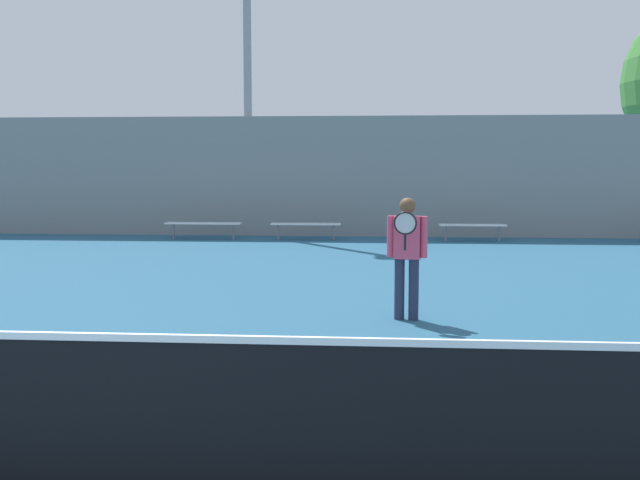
# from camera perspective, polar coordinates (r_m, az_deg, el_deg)

# --- Properties ---
(tennis_net) EXTENTS (12.44, 0.09, 1.04)m
(tennis_net) POSITION_cam_1_polar(r_m,az_deg,el_deg) (5.49, -19.81, -11.82)
(tennis_net) COLOR #99999E
(tennis_net) RESTS_ON ground_plane
(tennis_player) EXTENTS (0.55, 0.43, 1.70)m
(tennis_player) POSITION_cam_1_polar(r_m,az_deg,el_deg) (10.35, 6.64, -0.82)
(tennis_player) COLOR #282D47
(tennis_player) RESTS_ON ground_plane
(bench_courtside_far) EXTENTS (2.18, 0.40, 0.47)m
(bench_courtside_far) POSITION_cam_1_polar(r_m,az_deg,el_deg) (21.68, -8.87, 1.21)
(bench_courtside_far) COLOR white
(bench_courtside_far) RESTS_ON ground_plane
(bench_adjacent_court) EXTENTS (1.85, 0.40, 0.47)m
(bench_adjacent_court) POSITION_cam_1_polar(r_m,az_deg,el_deg) (21.26, 11.54, 1.07)
(bench_adjacent_court) COLOR white
(bench_adjacent_court) RESTS_ON ground_plane
(bench_by_gate) EXTENTS (1.97, 0.40, 0.47)m
(bench_by_gate) POSITION_cam_1_polar(r_m,az_deg,el_deg) (21.20, -1.08, 1.17)
(bench_by_gate) COLOR white
(bench_by_gate) RESTS_ON ground_plane
(light_pole_near_left) EXTENTS (0.90, 0.60, 10.49)m
(light_pole_near_left) POSITION_cam_1_polar(r_m,az_deg,el_deg) (23.25, -5.57, 15.71)
(light_pole_near_left) COLOR #939399
(light_pole_near_left) RESTS_ON ground_plane
(back_fence) EXTENTS (33.07, 0.06, 3.55)m
(back_fence) POSITION_cam_1_polar(r_m,az_deg,el_deg) (22.28, -1.17, 4.86)
(back_fence) COLOR gray
(back_fence) RESTS_ON ground_plane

